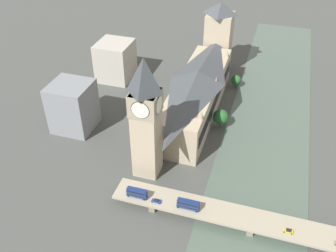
{
  "coord_description": "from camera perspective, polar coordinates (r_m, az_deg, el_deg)",
  "views": [
    {
      "loc": [
        -28.11,
        193.2,
        140.58
      ],
      "look_at": [
        20.14,
        39.8,
        21.38
      ],
      "focal_mm": 40.0,
      "sensor_mm": 36.0,
      "label": 1
    }
  ],
  "objects": [
    {
      "name": "victoria_tower",
      "position": [
        293.22,
        7.71,
        13.3
      ],
      "size": [
        19.11,
        19.11,
        56.79
      ],
      "color": "tan",
      "rests_on": "ground_plane"
    },
    {
      "name": "city_block_west",
      "position": [
        234.17,
        -14.28,
        2.91
      ],
      "size": [
        23.81,
        23.58,
        30.33
      ],
      "color": "slate",
      "rests_on": "ground_plane"
    },
    {
      "name": "tree_embankment_mid",
      "position": [
        233.65,
        8.05,
        1.37
      ],
      "size": [
        9.67,
        9.67,
        12.2
      ],
      "color": "brown",
      "rests_on": "ground_plane"
    },
    {
      "name": "road_bridge",
      "position": [
        180.05,
        12.69,
        -13.87
      ],
      "size": [
        133.35,
        13.76,
        5.42
      ],
      "color": "gray",
      "rests_on": "ground_plane"
    },
    {
      "name": "ground_plane",
      "position": [
        240.59,
        7.44,
        0.44
      ],
      "size": [
        600.0,
        600.0,
        0.0
      ],
      "primitive_type": "plane",
      "color": "#424442"
    },
    {
      "name": "tree_embankment_near",
      "position": [
        277.54,
        10.34,
        6.9
      ],
      "size": [
        7.26,
        7.26,
        9.61
      ],
      "color": "brown",
      "rests_on": "ground_plane"
    },
    {
      "name": "car_northbound_tail",
      "position": [
        181.29,
        -1.8,
        -11.34
      ],
      "size": [
        4.53,
        1.92,
        1.44
      ],
      "color": "navy",
      "rests_on": "road_bridge"
    },
    {
      "name": "clock_tower",
      "position": [
        182.58,
        -3.39,
        1.45
      ],
      "size": [
        14.11,
        14.11,
        67.46
      ],
      "color": "tan",
      "rests_on": "ground_plane"
    },
    {
      "name": "city_block_center",
      "position": [
        239.2,
        -13.83,
        1.77
      ],
      "size": [
        20.95,
        24.82,
        16.53
      ],
      "color": "#939399",
      "rests_on": "ground_plane"
    },
    {
      "name": "city_block_east",
      "position": [
        284.55,
        -8.02,
        9.82
      ],
      "size": [
        24.24,
        25.45,
        28.49
      ],
      "color": "#A39E93",
      "rests_on": "ground_plane"
    },
    {
      "name": "double_decker_bus_lead",
      "position": [
        182.6,
        -4.76,
        -10.1
      ],
      "size": [
        10.11,
        2.58,
        5.01
      ],
      "color": "navy",
      "rests_on": "road_bridge"
    },
    {
      "name": "double_decker_bus_mid",
      "position": [
        177.33,
        3.08,
        -11.83
      ],
      "size": [
        10.57,
        2.53,
        5.02
      ],
      "color": "navy",
      "rests_on": "road_bridge"
    },
    {
      "name": "river_water",
      "position": [
        238.87,
        14.81,
        -0.87
      ],
      "size": [
        50.67,
        360.0,
        0.3
      ],
      "primitive_type": "cube",
      "color": "#47564C",
      "rests_on": "ground_plane"
    },
    {
      "name": "car_northbound_lead",
      "position": [
        178.04,
        17.86,
        -14.97
      ],
      "size": [
        4.22,
        1.79,
        1.5
      ],
      "color": "gold",
      "rests_on": "road_bridge"
    },
    {
      "name": "parliament_hall",
      "position": [
        241.06,
        4.47,
        5.09
      ],
      "size": [
        25.57,
        103.51,
        30.61
      ],
      "color": "tan",
      "rests_on": "ground_plane"
    }
  ]
}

